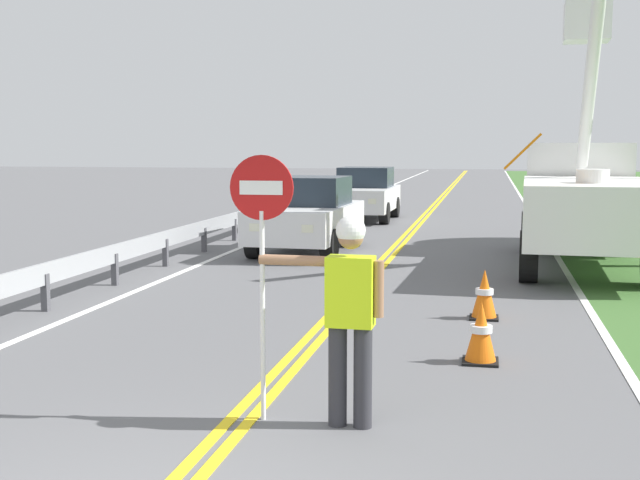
% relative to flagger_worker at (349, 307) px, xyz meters
% --- Properties ---
extents(centerline_yellow_left, '(0.11, 110.00, 0.01)m').
position_rel_flagger_worker_xyz_m(centerline_yellow_left, '(-1.05, 17.52, -1.04)').
color(centerline_yellow_left, yellow).
rests_on(centerline_yellow_left, ground).
extents(centerline_yellow_right, '(0.11, 110.00, 0.01)m').
position_rel_flagger_worker_xyz_m(centerline_yellow_right, '(-0.87, 17.52, -1.04)').
color(centerline_yellow_right, yellow).
rests_on(centerline_yellow_right, ground).
extents(edge_line_right, '(0.12, 110.00, 0.01)m').
position_rel_flagger_worker_xyz_m(edge_line_right, '(2.64, 17.52, -1.04)').
color(edge_line_right, silver).
rests_on(edge_line_right, ground).
extents(edge_line_left, '(0.12, 110.00, 0.01)m').
position_rel_flagger_worker_xyz_m(edge_line_left, '(-4.56, 17.52, -1.04)').
color(edge_line_left, silver).
rests_on(edge_line_left, ground).
extents(flagger_worker, '(1.09, 0.25, 1.83)m').
position_rel_flagger_worker_xyz_m(flagger_worker, '(0.00, 0.00, 0.00)').
color(flagger_worker, '#2D2D33').
rests_on(flagger_worker, ground).
extents(stop_sign_paddle, '(0.56, 0.04, 2.33)m').
position_rel_flagger_worker_xyz_m(stop_sign_paddle, '(-0.77, 0.02, 0.66)').
color(stop_sign_paddle, silver).
rests_on(stop_sign_paddle, ground).
extents(utility_bucket_truck, '(2.92, 6.90, 5.32)m').
position_rel_flagger_worker_xyz_m(utility_bucket_truck, '(3.00, 10.54, 0.36)').
color(utility_bucket_truck, white).
rests_on(utility_bucket_truck, ground).
extents(oncoming_sedan_nearest, '(2.05, 4.17, 1.70)m').
position_rel_flagger_worker_xyz_m(oncoming_sedan_nearest, '(-2.86, 11.33, -0.21)').
color(oncoming_sedan_nearest, silver).
rests_on(oncoming_sedan_nearest, ground).
extents(oncoming_sedan_second, '(1.95, 4.13, 1.70)m').
position_rel_flagger_worker_xyz_m(oncoming_sedan_second, '(-2.77, 19.53, -0.21)').
color(oncoming_sedan_second, silver).
rests_on(oncoming_sedan_second, ground).
extents(traffic_cone_lead, '(0.40, 0.40, 0.70)m').
position_rel_flagger_worker_xyz_m(traffic_cone_lead, '(1.09, 2.35, -0.71)').
color(traffic_cone_lead, orange).
rests_on(traffic_cone_lead, ground).
extents(traffic_cone_mid, '(0.40, 0.40, 0.70)m').
position_rel_flagger_worker_xyz_m(traffic_cone_mid, '(1.12, 4.75, -0.71)').
color(traffic_cone_mid, orange).
rests_on(traffic_cone_mid, ground).
extents(guardrail_left_shoulder, '(0.10, 32.00, 0.71)m').
position_rel_flagger_worker_xyz_m(guardrail_left_shoulder, '(-5.16, 12.00, -0.53)').
color(guardrail_left_shoulder, '#9EA0A3').
rests_on(guardrail_left_shoulder, ground).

